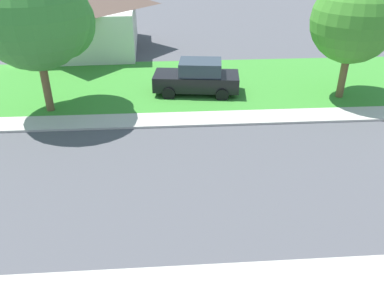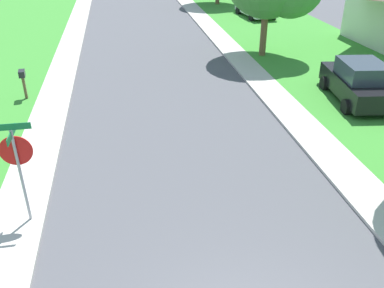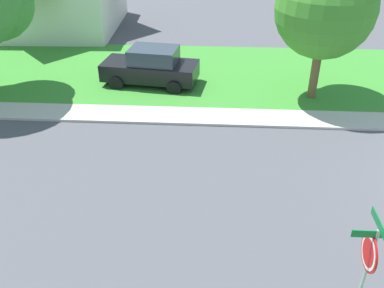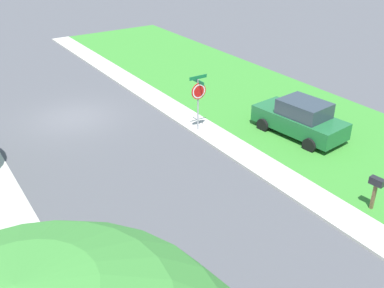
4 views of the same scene
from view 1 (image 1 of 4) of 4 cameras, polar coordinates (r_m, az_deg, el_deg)
sidewalk_east at (r=17.53m, az=-2.67°, el=3.58°), size 1.40×56.00×0.10m
lawn_east at (r=21.87m, az=-3.04°, el=8.83°), size 8.00×56.00×0.08m
car_black_kerbside_mid at (r=20.21m, az=0.79°, el=9.66°), size 2.45×4.50×1.76m
tree_across_left at (r=18.58m, az=-21.39°, el=16.98°), size 5.08×4.73×6.81m
tree_across_right at (r=20.58m, az=22.60°, el=16.09°), size 4.24×3.95×5.81m
house_right_setback at (r=29.17m, az=-15.85°, el=17.74°), size 9.27×8.11×4.60m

